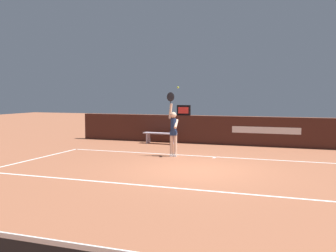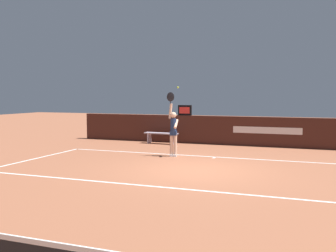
{
  "view_description": "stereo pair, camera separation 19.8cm",
  "coord_description": "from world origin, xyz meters",
  "px_view_note": "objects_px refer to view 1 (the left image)",
  "views": [
    {
      "loc": [
        3.09,
        -11.27,
        2.28
      ],
      "look_at": [
        -1.74,
        2.25,
        1.11
      ],
      "focal_mm": 41.4,
      "sensor_mm": 36.0,
      "label": 1
    },
    {
      "loc": [
        3.28,
        -11.2,
        2.28
      ],
      "look_at": [
        -1.74,
        2.25,
        1.11
      ],
      "focal_mm": 41.4,
      "sensor_mm": 36.0,
      "label": 2
    }
  ],
  "objects_px": {
    "speed_display": "(184,110)",
    "courtside_bench_near": "(160,135)",
    "tennis_ball": "(178,87)",
    "tennis_player": "(173,130)"
  },
  "relations": [
    {
      "from": "speed_display",
      "to": "courtside_bench_near",
      "type": "distance_m",
      "value": 1.64
    },
    {
      "from": "speed_display",
      "to": "tennis_ball",
      "type": "xyz_separation_m",
      "value": [
        1.1,
        -4.21,
        0.99
      ]
    },
    {
      "from": "tennis_player",
      "to": "courtside_bench_near",
      "type": "height_order",
      "value": "tennis_player"
    },
    {
      "from": "tennis_player",
      "to": "tennis_ball",
      "type": "distance_m",
      "value": 1.6
    },
    {
      "from": "tennis_ball",
      "to": "speed_display",
      "type": "bearing_deg",
      "value": 104.66
    },
    {
      "from": "tennis_player",
      "to": "courtside_bench_near",
      "type": "bearing_deg",
      "value": 118.52
    },
    {
      "from": "speed_display",
      "to": "courtside_bench_near",
      "type": "relative_size",
      "value": 0.4
    },
    {
      "from": "tennis_player",
      "to": "speed_display",
      "type": "bearing_deg",
      "value": 101.96
    },
    {
      "from": "speed_display",
      "to": "tennis_ball",
      "type": "distance_m",
      "value": 4.47
    },
    {
      "from": "tennis_ball",
      "to": "courtside_bench_near",
      "type": "relative_size",
      "value": 0.04
    }
  ]
}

